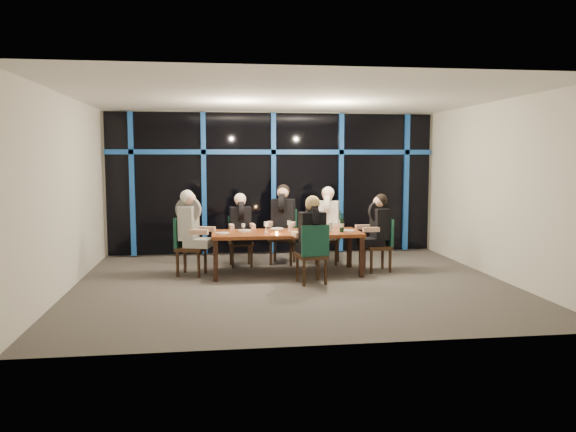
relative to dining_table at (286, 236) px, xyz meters
The scene contains 29 objects.
room 1.56m from the dining_table, 90.00° to the right, with size 7.04×7.00×3.02m.
window_wall 2.30m from the dining_table, 89.70° to the left, with size 6.86×0.43×2.94m.
dining_table is the anchor object (origin of this frame).
chair_far_left 1.18m from the dining_table, 130.92° to the left, with size 0.47×0.47×0.94m.
chair_far_mid 1.06m from the dining_table, 85.53° to the left, with size 0.61×0.61×1.04m.
chair_far_right 1.34m from the dining_table, 45.45° to the left, with size 0.59×0.59×1.01m.
chair_end_left 1.75m from the dining_table, behind, with size 0.59×0.59×1.02m.
chair_end_right 1.74m from the dining_table, ahead, with size 0.48×0.48×0.96m.
chair_near_mid 0.93m from the dining_table, 69.95° to the right, with size 0.52×0.52×0.98m.
diner_far_left 1.13m from the dining_table, 133.40° to the left, with size 0.49×0.60×0.92m.
diner_far_mid 1.02m from the dining_table, 86.75° to the left, with size 0.62×0.71×1.02m.
diner_far_right 1.29m from the dining_table, 43.71° to the left, with size 0.60×0.69×0.99m.
diner_end_left 1.69m from the dining_table, behind, with size 0.69×0.60×0.99m.
diner_end_right 1.67m from the dining_table, ahead, with size 0.61×0.50×0.93m.
diner_near_mid 0.88m from the dining_table, 68.82° to the right, with size 0.52×0.64×0.95m.
plate_far_left 0.76m from the dining_table, 161.39° to the left, with size 0.24×0.24×0.01m, color white.
plate_far_mid 0.46m from the dining_table, 105.28° to the left, with size 0.24×0.24×0.01m, color white.
plate_far_right 0.81m from the dining_table, 24.47° to the left, with size 0.24×0.24×0.01m, color white.
plate_end_left 1.12m from the dining_table, behind, with size 0.24×0.24×0.01m, color white.
plate_end_right 1.10m from the dining_table, ahead, with size 0.24×0.24×0.01m, color white.
plate_near_mid 0.33m from the dining_table, 45.91° to the right, with size 0.24×0.24×0.01m, color white.
wine_bottle 0.99m from the dining_table, ahead, with size 0.08×0.08×0.33m.
water_pitcher 0.77m from the dining_table, 11.44° to the right, with size 0.11×0.10×0.18m.
tea_light 0.30m from the dining_table, 132.66° to the right, with size 0.05×0.05×0.03m, color #FFA84C.
wine_glass_a 0.42m from the dining_table, behind, with size 0.07×0.07×0.19m.
wine_glass_b 0.27m from the dining_table, 67.54° to the left, with size 0.07×0.07×0.18m.
wine_glass_c 0.42m from the dining_table, ahead, with size 0.07×0.07×0.19m.
wine_glass_d 0.78m from the dining_table, behind, with size 0.06×0.06×0.16m.
wine_glass_e 0.98m from the dining_table, ahead, with size 0.07×0.07×0.19m.
Camera 1 is at (-1.27, -8.86, 2.05)m, focal length 35.00 mm.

